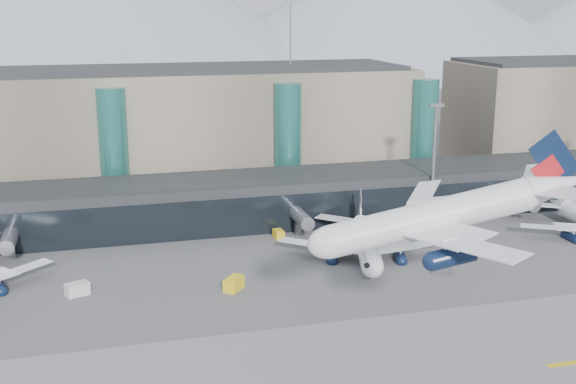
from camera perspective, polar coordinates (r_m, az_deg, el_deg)
The scene contains 17 objects.
ground at distance 106.00m, azimuth 7.86°, elevation -10.87°, with size 900.00×900.00×0.00m, color #515154.
runway_strip at distance 93.91m, azimuth 11.50°, elevation -14.54°, with size 400.00×40.00×0.04m, color slate.
runway_markings at distance 93.90m, azimuth 11.50°, elevation -14.52°, with size 128.00×1.00×0.02m.
concourse at distance 155.89m, azimuth -0.26°, elevation -0.48°, with size 170.00×27.00×10.00m.
terminal_main at distance 180.92m, azimuth -10.61°, elevation 4.75°, with size 130.00×30.00×31.00m.
terminal_east at distance 224.33m, azimuth 21.76°, elevation 5.81°, with size 70.00×30.00×31.00m.
teal_towers at distance 166.58m, azimuth -6.70°, elevation 3.58°, with size 116.40×19.40×46.00m.
mountain_ridge at distance 471.13m, azimuth -8.65°, elevation 14.33°, with size 910.00×400.00×110.00m.
lightmast_mid at distance 155.23m, azimuth 11.46°, elevation 2.75°, with size 3.00×1.20×25.60m.
hero_jet at distance 87.09m, azimuth 13.21°, elevation -0.98°, with size 35.05×34.64×11.32m.
jet_parked_mid at distance 135.51m, azimuth 6.09°, elevation -3.24°, with size 32.58×33.99×10.91m.
veh_a at distance 121.78m, azimuth -16.32°, elevation -7.38°, with size 3.67×2.07×2.07m, color silver.
veh_b at distance 144.97m, azimuth -0.76°, elevation -3.34°, with size 2.89×1.78×1.67m, color yellow.
veh_c at distance 128.84m, azimuth 12.08°, elevation -5.98°, with size 3.08×1.62×1.71m, color #46464B.
veh_d at distance 159.97m, azimuth 13.79°, elevation -2.10°, with size 2.51×1.35×1.44m, color silver.
veh_g at distance 140.19m, azimuth 5.88°, elevation -4.06°, with size 2.74×1.60×1.60m, color silver.
veh_h at distance 119.38m, azimuth -4.30°, elevation -7.24°, with size 3.87×2.04×2.14m, color yellow.
Camera 1 is at (-38.30, -87.99, 45.01)m, focal length 45.00 mm.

